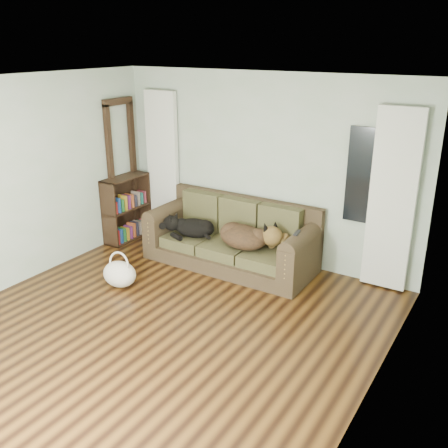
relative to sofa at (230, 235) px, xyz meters
The scene contains 15 objects.
floor 2.04m from the sofa, 83.94° to the right, with size 5.00×5.00×0.00m, color black.
ceiling 2.93m from the sofa, 83.94° to the right, with size 5.00×5.00×0.00m, color white.
wall_back 1.02m from the sofa, 68.22° to the left, with size 4.50×0.04×2.60m, color #B5BCB3.
wall_left 2.96m from the sofa, 135.93° to the right, with size 0.04×5.00×2.60m, color #B5BCB3.
wall_right 3.27m from the sofa, 38.76° to the right, with size 0.04×5.00×2.60m, color #B5BCB3.
curtain_left 1.71m from the sofa, 163.37° to the left, with size 0.55×0.08×2.25m, color silver.
curtain_right 2.17m from the sofa, 12.48° to the left, with size 0.55×0.08×2.25m, color silver.
window_pane 1.98m from the sofa, 16.61° to the left, with size 0.50×0.03×1.20m, color black.
door_casing 2.08m from the sofa, behind, with size 0.07×0.60×2.10m, color black.
sofa is the anchor object (origin of this frame).
dog_black_lab 0.58m from the sofa, 169.76° to the right, with size 0.59×0.41×0.25m, color black.
dog_shepherd 0.31m from the sofa, 12.17° to the right, with size 0.75×0.53×0.33m, color black.
tv_remote 1.09m from the sofa, ahead, with size 0.05×0.17×0.02m, color black.
tote_bag 1.58m from the sofa, 123.23° to the right, with size 0.46×0.35×0.33m, color beige.
bookshelf 1.88m from the sofa, behind, with size 0.30×0.81×1.01m, color black.
Camera 1 is at (3.10, -3.50, 2.97)m, focal length 40.00 mm.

